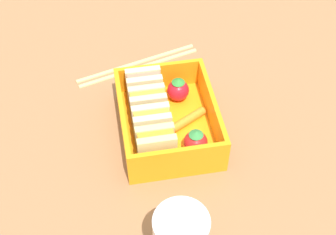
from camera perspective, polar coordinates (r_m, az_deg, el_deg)
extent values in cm
cube|color=#926643|center=(63.70, 0.00, -2.20)|extent=(120.00, 120.00, 2.00)
cube|color=orange|center=(62.47, 0.00, -1.28)|extent=(15.43, 12.32, 1.20)
cube|color=orange|center=(60.06, -5.52, -0.37)|extent=(15.43, 0.60, 4.14)
cube|color=orange|center=(61.41, 5.39, 1.06)|extent=(15.43, 0.60, 4.14)
cube|color=orange|center=(55.87, 1.33, -5.24)|extent=(0.60, 11.12, 4.14)
cube|color=orange|center=(65.57, -1.13, 5.12)|extent=(0.60, 11.12, 4.14)
cube|color=#D5C37D|center=(56.12, -1.31, -4.21)|extent=(0.92, 4.74, 4.94)
cube|color=orange|center=(56.68, -1.46, -3.48)|extent=(0.92, 4.36, 4.54)
cube|color=#D5C37D|center=(57.24, -1.61, -2.77)|extent=(0.92, 4.74, 4.94)
cube|color=beige|center=(58.23, -1.85, -1.58)|extent=(0.92, 4.74, 4.94)
cube|color=yellow|center=(58.82, -1.98, -0.90)|extent=(0.92, 4.36, 4.54)
cube|color=beige|center=(59.42, -2.12, -0.24)|extent=(0.92, 4.74, 4.94)
cube|color=beige|center=(60.46, -2.34, 0.86)|extent=(0.92, 4.74, 4.94)
cube|color=yellow|center=(61.07, -2.47, 1.49)|extent=(0.92, 4.36, 4.54)
cube|color=beige|center=(61.70, -2.59, 2.11)|extent=(0.92, 4.74, 4.94)
cube|color=beige|center=(62.79, -2.80, 3.13)|extent=(0.92, 4.74, 4.94)
cube|color=#D87259|center=(63.43, -2.92, 3.71)|extent=(0.92, 4.36, 4.54)
cube|color=beige|center=(64.09, -3.03, 4.28)|extent=(0.92, 4.74, 4.94)
sphere|color=red|center=(58.30, 3.38, -3.06)|extent=(3.03, 3.03, 3.03)
cone|color=#348B43|center=(56.89, 3.46, -1.92)|extent=(1.82, 1.82, 0.60)
cylinder|color=orange|center=(62.00, 2.47, -0.19)|extent=(3.51, 5.18, 1.14)
sphere|color=red|center=(64.30, 1.24, 3.34)|extent=(3.02, 3.02, 3.02)
cone|color=#308B37|center=(63.03, 1.27, 4.50)|extent=(1.81, 1.81, 0.60)
cylinder|color=tan|center=(71.42, -3.51, 6.23)|extent=(5.77, 18.77, 0.70)
cylinder|color=tan|center=(72.24, -3.88, 6.80)|extent=(5.77, 18.77, 0.70)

